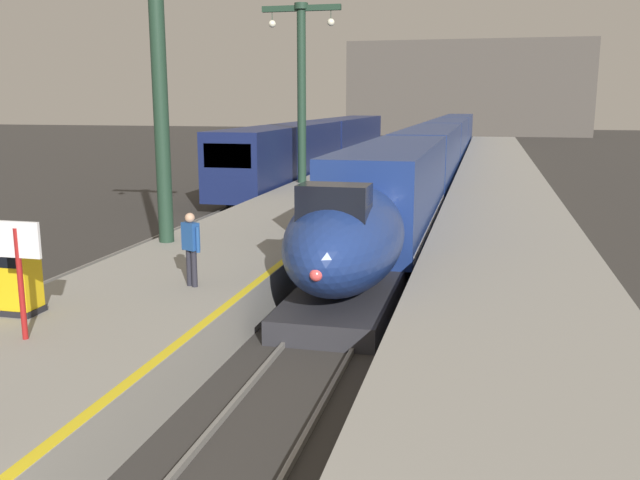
{
  "coord_description": "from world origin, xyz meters",
  "views": [
    {
      "loc": [
        3.29,
        -3.73,
        5.19
      ],
      "look_at": [
        -0.63,
        12.41,
        1.8
      ],
      "focal_mm": 38.36,
      "sensor_mm": 36.0,
      "label": 1
    }
  ],
  "objects_px": {
    "station_column_far": "(302,76)",
    "departure_info_board": "(18,256)",
    "highspeed_train_main": "(439,147)",
    "passenger_mid_platform": "(191,244)",
    "regional_train_adjacent": "(321,145)",
    "ticket_machine_yellow": "(18,277)",
    "station_column_mid": "(158,49)"
  },
  "relations": [
    {
      "from": "highspeed_train_main",
      "to": "station_column_mid",
      "type": "xyz_separation_m",
      "value": [
        -5.9,
        -31.51,
        4.66
      ]
    },
    {
      "from": "station_column_mid",
      "to": "regional_train_adjacent",
      "type": "bearing_deg",
      "value": 94.36
    },
    {
      "from": "regional_train_adjacent",
      "to": "station_column_far",
      "type": "xyz_separation_m",
      "value": [
        2.2,
        -13.33,
        4.27
      ]
    },
    {
      "from": "departure_info_board",
      "to": "passenger_mid_platform",
      "type": "bearing_deg",
      "value": 70.27
    },
    {
      "from": "station_column_mid",
      "to": "departure_info_board",
      "type": "relative_size",
      "value": 4.38
    },
    {
      "from": "station_column_mid",
      "to": "departure_info_board",
      "type": "bearing_deg",
      "value": -80.59
    },
    {
      "from": "station_column_far",
      "to": "station_column_mid",
      "type": "bearing_deg",
      "value": -90.0
    },
    {
      "from": "passenger_mid_platform",
      "to": "departure_info_board",
      "type": "bearing_deg",
      "value": -109.73
    },
    {
      "from": "station_column_far",
      "to": "departure_info_board",
      "type": "xyz_separation_m",
      "value": [
        1.4,
        -23.99,
        -3.84
      ]
    },
    {
      "from": "passenger_mid_platform",
      "to": "ticket_machine_yellow",
      "type": "height_order",
      "value": "passenger_mid_platform"
    },
    {
      "from": "regional_train_adjacent",
      "to": "passenger_mid_platform",
      "type": "relative_size",
      "value": 21.66
    },
    {
      "from": "highspeed_train_main",
      "to": "station_column_mid",
      "type": "height_order",
      "value": "station_column_mid"
    },
    {
      "from": "station_column_far",
      "to": "ticket_machine_yellow",
      "type": "height_order",
      "value": "station_column_far"
    },
    {
      "from": "station_column_mid",
      "to": "station_column_far",
      "type": "height_order",
      "value": "station_column_mid"
    },
    {
      "from": "station_column_far",
      "to": "passenger_mid_platform",
      "type": "bearing_deg",
      "value": -81.99
    },
    {
      "from": "station_column_far",
      "to": "ticket_machine_yellow",
      "type": "xyz_separation_m",
      "value": [
        0.35,
        -22.71,
        -4.61
      ]
    },
    {
      "from": "highspeed_train_main",
      "to": "passenger_mid_platform",
      "type": "bearing_deg",
      "value": -94.89
    },
    {
      "from": "station_column_far",
      "to": "departure_info_board",
      "type": "bearing_deg",
      "value": -86.67
    },
    {
      "from": "passenger_mid_platform",
      "to": "highspeed_train_main",
      "type": "bearing_deg",
      "value": 85.11
    },
    {
      "from": "departure_info_board",
      "to": "station_column_mid",
      "type": "bearing_deg",
      "value": 99.41
    },
    {
      "from": "regional_train_adjacent",
      "to": "station_column_mid",
      "type": "relative_size",
      "value": 3.94
    },
    {
      "from": "highspeed_train_main",
      "to": "regional_train_adjacent",
      "type": "relative_size",
      "value": 2.05
    },
    {
      "from": "regional_train_adjacent",
      "to": "station_column_far",
      "type": "relative_size",
      "value": 4.13
    },
    {
      "from": "passenger_mid_platform",
      "to": "ticket_machine_yellow",
      "type": "xyz_separation_m",
      "value": [
        -2.47,
        -2.68,
        -0.25
      ]
    },
    {
      "from": "station_column_far",
      "to": "passenger_mid_platform",
      "type": "height_order",
      "value": "station_column_far"
    },
    {
      "from": "highspeed_train_main",
      "to": "departure_info_board",
      "type": "relative_size",
      "value": 35.4
    },
    {
      "from": "regional_train_adjacent",
      "to": "ticket_machine_yellow",
      "type": "distance_m",
      "value": 36.13
    },
    {
      "from": "station_column_far",
      "to": "departure_info_board",
      "type": "relative_size",
      "value": 4.18
    },
    {
      "from": "departure_info_board",
      "to": "station_column_far",
      "type": "bearing_deg",
      "value": 93.33
    },
    {
      "from": "ticket_machine_yellow",
      "to": "highspeed_train_main",
      "type": "bearing_deg",
      "value": 81.83
    },
    {
      "from": "highspeed_train_main",
      "to": "regional_train_adjacent",
      "type": "distance_m",
      "value": 8.52
    },
    {
      "from": "regional_train_adjacent",
      "to": "ticket_machine_yellow",
      "type": "bearing_deg",
      "value": -85.95
    }
  ]
}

